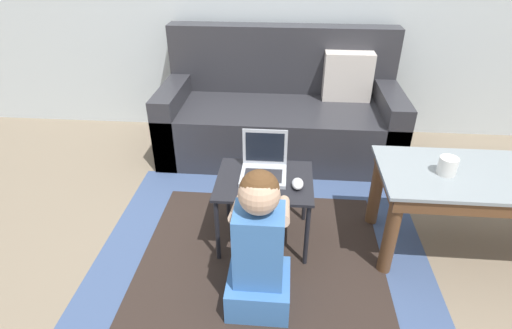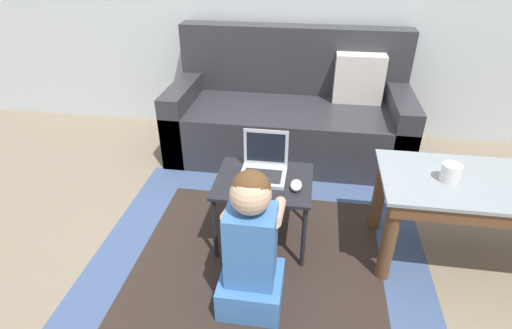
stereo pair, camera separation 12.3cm
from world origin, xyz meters
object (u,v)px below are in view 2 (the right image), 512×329
at_px(coffee_table, 502,196).
at_px(cup_on_table, 451,173).
at_px(computer_mouse, 296,185).
at_px(laptop, 264,169).
at_px(person_seated, 251,249).
at_px(laptop_desk, 264,188).
at_px(couch, 290,114).

height_order(coffee_table, cup_on_table, cup_on_table).
bearing_deg(computer_mouse, laptop, 149.15).
distance_m(coffee_table, person_seated, 1.26).
bearing_deg(person_seated, laptop_desk, 90.75).
distance_m(coffee_table, cup_on_table, 0.30).
relative_size(coffee_table, laptop, 4.87).
relative_size(laptop, cup_on_table, 2.63).
xyz_separation_m(couch, computer_mouse, (0.12, -1.17, 0.12)).
distance_m(laptop, person_seated, 0.51).
height_order(laptop_desk, cup_on_table, cup_on_table).
distance_m(couch, person_seated, 1.56).
bearing_deg(laptop_desk, person_seated, -89.25).
bearing_deg(couch, cup_on_table, -53.05).
xyz_separation_m(coffee_table, cup_on_table, (-0.27, -0.02, 0.12)).
xyz_separation_m(couch, coffee_table, (1.12, -1.10, 0.12)).
xyz_separation_m(coffee_table, laptop_desk, (-1.17, -0.01, -0.06)).
xyz_separation_m(coffee_table, laptop, (-1.18, 0.04, 0.03)).
xyz_separation_m(laptop, cup_on_table, (0.91, -0.06, 0.10)).
xyz_separation_m(computer_mouse, cup_on_table, (0.73, 0.05, 0.11)).
bearing_deg(couch, computer_mouse, -84.32).
relative_size(couch, laptop_desk, 3.47).
xyz_separation_m(couch, person_seated, (-0.05, -1.56, 0.03)).
height_order(couch, person_seated, couch).
relative_size(person_seated, cup_on_table, 7.94).
relative_size(laptop_desk, computer_mouse, 5.36).
bearing_deg(coffee_table, laptop, 177.93).
relative_size(couch, computer_mouse, 18.61).
relative_size(couch, coffee_table, 1.50).
distance_m(computer_mouse, person_seated, 0.44).
relative_size(laptop_desk, laptop, 2.11).
distance_m(couch, laptop_desk, 1.11).
distance_m(person_seated, cup_on_table, 1.02).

